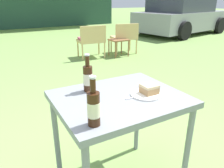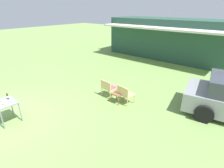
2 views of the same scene
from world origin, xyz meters
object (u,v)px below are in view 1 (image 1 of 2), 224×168
object	(u,v)px
cola_bottle_near	(88,78)
cola_bottle_far	(94,108)
cake_on_plate	(148,91)
garden_side_table	(119,42)
wicker_chair_cushioned	(91,39)
wicker_chair_plain	(125,36)
parked_car	(182,16)
patio_table	(119,108)

from	to	relation	value
cola_bottle_near	cola_bottle_far	distance (m)	0.43
cake_on_plate	cola_bottle_near	distance (m)	0.40
garden_side_table	cake_on_plate	bearing A→B (deg)	-118.39
wicker_chair_cushioned	wicker_chair_plain	bearing A→B (deg)	-175.05
parked_car	wicker_chair_cushioned	distance (m)	5.11
cake_on_plate	parked_car	bearing A→B (deg)	42.42
patio_table	cake_on_plate	world-z (taller)	cake_on_plate
patio_table	cake_on_plate	distance (m)	0.22
parked_car	wicker_chair_plain	bearing A→B (deg)	-164.51
wicker_chair_cushioned	wicker_chair_plain	xyz separation A→B (m)	(0.92, -0.02, -0.00)
garden_side_table	cake_on_plate	xyz separation A→B (m)	(-1.92, -3.54, 0.42)
wicker_chair_cushioned	cola_bottle_near	world-z (taller)	cola_bottle_near
wicker_chair_plain	patio_table	size ratio (longest dim) A/B	0.94
wicker_chair_plain	garden_side_table	size ratio (longest dim) A/B	1.82
parked_car	cola_bottle_near	size ratio (longest dim) A/B	16.86
wicker_chair_plain	wicker_chair_cushioned	bearing A→B (deg)	7.87
cola_bottle_far	patio_table	bearing A→B (deg)	38.65
wicker_chair_cushioned	garden_side_table	bearing A→B (deg)	171.96
wicker_chair_plain	patio_table	xyz separation A→B (m)	(-2.36, -3.62, 0.20)
wicker_chair_plain	cola_bottle_near	world-z (taller)	cola_bottle_near
parked_car	cola_bottle_far	world-z (taller)	parked_car
wicker_chair_plain	patio_table	distance (m)	4.33
garden_side_table	cola_bottle_far	world-z (taller)	cola_bottle_far
patio_table	cola_bottle_far	xyz separation A→B (m)	(-0.29, -0.23, 0.18)
cola_bottle_far	wicker_chair_cushioned	bearing A→B (deg)	65.97
patio_table	cola_bottle_near	size ratio (longest dim) A/B	3.17
cake_on_plate	cola_bottle_near	size ratio (longest dim) A/B	0.79
wicker_chair_cushioned	cola_bottle_near	bearing A→B (deg)	71.62
wicker_chair_plain	parked_car	bearing A→B (deg)	-145.54
parked_car	wicker_chair_plain	world-z (taller)	parked_car
parked_car	garden_side_table	world-z (taller)	parked_car
garden_side_table	cola_bottle_near	bearing A→B (deg)	-124.03
garden_side_table	patio_table	xyz separation A→B (m)	(-2.09, -3.48, 0.31)
parked_car	wicker_chair_cushioned	bearing A→B (deg)	-169.14
wicker_chair_cushioned	cake_on_plate	xyz separation A→B (m)	(-1.27, -3.71, 0.31)
parked_car	cake_on_plate	distance (m)	8.18
parked_car	garden_side_table	xyz separation A→B (m)	(-4.13, -1.98, -0.34)
wicker_chair_plain	cake_on_plate	size ratio (longest dim) A/B	3.81
wicker_chair_cushioned	wicker_chair_plain	size ratio (longest dim) A/B	1.00
cola_bottle_near	wicker_chair_cushioned	bearing A→B (deg)	65.50
parked_car	cake_on_plate	bearing A→B (deg)	-147.49
garden_side_table	wicker_chair_plain	bearing A→B (deg)	28.07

